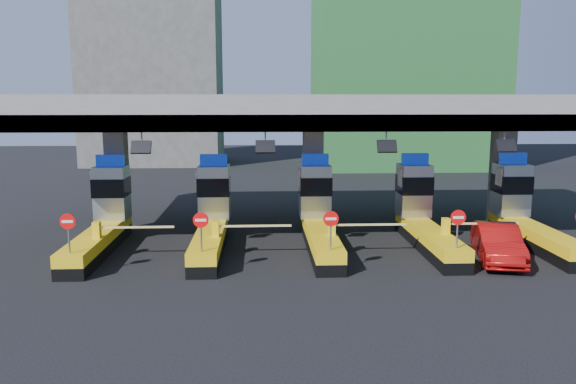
{
  "coord_description": "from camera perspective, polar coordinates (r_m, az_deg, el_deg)",
  "views": [
    {
      "loc": [
        -2.7,
        -25.71,
        6.77
      ],
      "look_at": [
        -1.43,
        0.0,
        2.55
      ],
      "focal_mm": 35.0,
      "sensor_mm": 36.0,
      "label": 1
    }
  ],
  "objects": [
    {
      "name": "toll_lane_far_right",
      "position": [
        29.42,
        22.83,
        -1.95
      ],
      "size": [
        4.43,
        8.0,
        4.16
      ],
      "color": "black",
      "rests_on": "ground"
    },
    {
      "name": "toll_lane_center",
      "position": [
        26.68,
        3.05,
        -2.32
      ],
      "size": [
        4.43,
        8.0,
        4.16
      ],
      "color": "black",
      "rests_on": "ground"
    },
    {
      "name": "toll_canopy",
      "position": [
        28.72,
        2.6,
        8.03
      ],
      "size": [
        28.0,
        12.09,
        7.0
      ],
      "color": "slate",
      "rests_on": "ground"
    },
    {
      "name": "toll_lane_left",
      "position": [
        26.64,
        -7.72,
        -2.41
      ],
      "size": [
        4.43,
        8.0,
        4.16
      ],
      "color": "black",
      "rests_on": "ground"
    },
    {
      "name": "toll_lane_far_left",
      "position": [
        27.53,
        -18.15,
        -2.42
      ],
      "size": [
        4.43,
        8.0,
        4.16
      ],
      "color": "black",
      "rests_on": "ground"
    },
    {
      "name": "bg_building_concrete",
      "position": [
        62.78,
        -13.45,
        11.1
      ],
      "size": [
        14.0,
        10.0,
        18.0
      ],
      "primitive_type": "cube",
      "color": "#4C4C49",
      "rests_on": "ground"
    },
    {
      "name": "ground",
      "position": [
        26.73,
        3.09,
        -5.38
      ],
      "size": [
        120.0,
        120.0,
        0.0
      ],
      "primitive_type": "plane",
      "color": "black",
      "rests_on": "ground"
    },
    {
      "name": "toll_lane_right",
      "position": [
        27.64,
        13.43,
        -2.16
      ],
      "size": [
        4.43,
        8.0,
        4.16
      ],
      "color": "black",
      "rests_on": "ground"
    },
    {
      "name": "bg_building_scaffold",
      "position": [
        59.99,
        11.85,
        16.05
      ],
      "size": [
        18.0,
        12.0,
        28.0
      ],
      "primitive_type": "cube",
      "color": "#1E5926",
      "rests_on": "ground"
    },
    {
      "name": "red_car",
      "position": [
        25.52,
        20.53,
        -4.87
      ],
      "size": [
        2.68,
        4.97,
        1.56
      ],
      "primitive_type": "imported",
      "rotation": [
        0.0,
        0.0,
        -0.23
      ],
      "color": "#A20D0C",
      "rests_on": "ground"
    }
  ]
}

